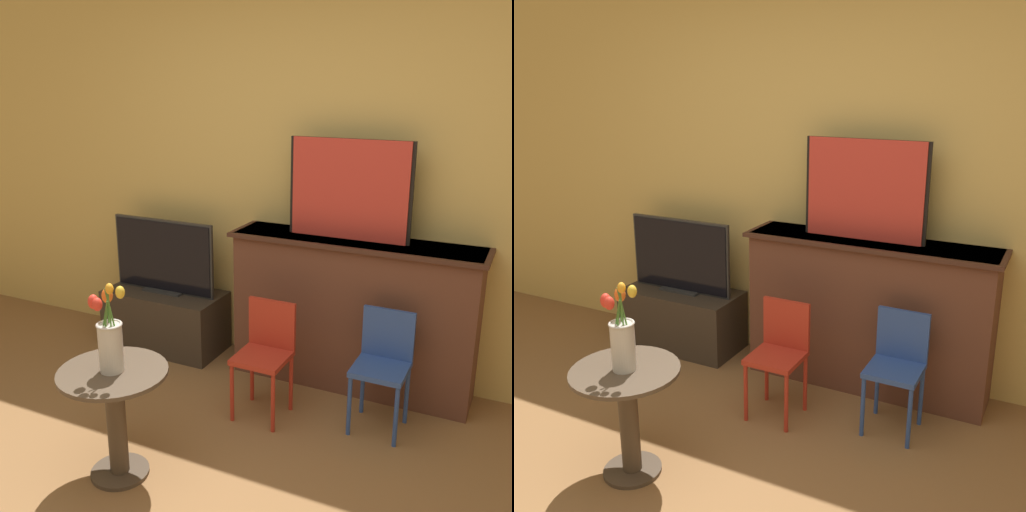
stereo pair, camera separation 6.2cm
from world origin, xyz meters
TOP-DOWN VIEW (x-y plane):
  - wall_back at (0.00, 2.13)m, footprint 8.00×0.06m
  - fireplace_mantel at (0.28, 1.93)m, footprint 1.55×0.38m
  - painting at (0.22, 1.93)m, footprint 0.75×0.03m
  - tv_stand at (-1.08, 1.87)m, footprint 0.85×0.42m
  - tv_monitor at (-1.08, 1.88)m, footprint 0.79×0.12m
  - chair_red at (-0.06, 1.38)m, footprint 0.29×0.29m
  - chair_blue at (0.58, 1.54)m, footprint 0.29×0.29m
  - side_table at (-0.46, 0.54)m, footprint 0.52×0.52m
  - vase_tulips at (-0.46, 0.54)m, footprint 0.18×0.18m

SIDE VIEW (x-z plane):
  - tv_stand at x=-1.08m, z-range 0.00..0.42m
  - side_table at x=-0.46m, z-range 0.08..0.65m
  - chair_red at x=-0.06m, z-range 0.06..0.73m
  - chair_blue at x=0.58m, z-range 0.06..0.73m
  - fireplace_mantel at x=0.28m, z-range 0.01..0.97m
  - tv_monitor at x=-1.08m, z-range 0.41..0.94m
  - vase_tulips at x=-0.46m, z-range 0.51..0.96m
  - painting at x=0.22m, z-range 0.95..1.55m
  - wall_back at x=0.00m, z-range 0.00..2.70m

